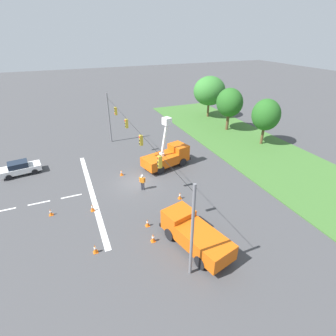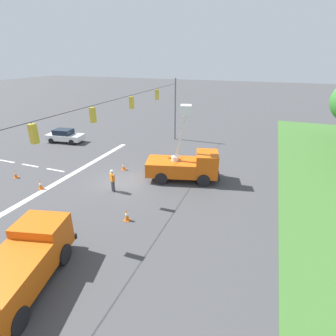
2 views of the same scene
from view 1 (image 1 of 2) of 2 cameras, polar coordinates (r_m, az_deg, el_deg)
The scene contains 19 objects.
ground_plane at distance 29.00m, azimuth -6.90°, elevation -3.23°, with size 200.00×200.00×0.00m, color #424244.
grass_verge at distance 37.26m, azimuth 20.67°, elevation 2.55°, with size 56.00×12.00×0.10m, color #3D6B2D.
lane_markings at distance 28.31m, azimuth -19.25°, elevation -5.60°, with size 17.60×15.25×0.01m.
signal_gantry at distance 26.93m, azimuth -7.46°, elevation 5.14°, with size 26.20×0.33×7.20m.
tree_far_west at distance 50.66m, azimuth 9.01°, elevation 16.24°, with size 5.59×5.88×7.53m.
tree_west at distance 44.10m, azimuth 13.26°, elevation 13.68°, with size 4.51×4.05×6.85m.
tree_centre at distance 39.59m, azimuth 20.56°, elevation 10.78°, with size 3.98×3.85×6.59m.
utility_truck_bucket_lift at distance 31.74m, azimuth -0.08°, elevation 2.63°, with size 3.85×6.32×6.13m.
utility_truck_support_near at distance 20.60m, azimuth 5.72°, elevation -14.08°, with size 6.60×3.81×2.19m.
sedan_white at distance 34.65m, azimuth -29.53°, elevation 0.01°, with size 2.37×4.50×1.56m.
road_worker at distance 27.26m, azimuth -5.59°, elevation -2.89°, with size 0.42×0.56×1.77m.
traffic_cone_foreground_left at distance 21.23m, azimuth -15.58°, elevation -16.55°, with size 0.36×0.36×0.77m.
traffic_cone_foreground_right at distance 22.84m, azimuth -4.50°, elevation -11.79°, with size 0.36×0.36×0.71m.
traffic_cone_mid_left at distance 21.38m, azimuth -3.28°, elevation -14.90°, with size 0.36×0.36×0.78m.
traffic_cone_mid_right at distance 34.60m, azimuth 2.18°, elevation 3.10°, with size 0.36×0.36×0.77m.
traffic_cone_near_bucket at distance 25.39m, azimuth -16.15°, elevation -8.25°, with size 0.36×0.36×0.77m.
traffic_cone_lane_edge_a at distance 30.56m, azimuth -10.10°, elevation -0.98°, with size 0.36×0.36×0.72m.
traffic_cone_lane_edge_b at distance 26.19m, azimuth -24.18°, elevation -8.76°, with size 0.36×0.36×0.66m.
traffic_cone_far_left at distance 26.06m, azimuth 2.62°, elevation -5.99°, with size 0.36×0.36×0.76m.
Camera 1 is at (24.06, -6.26, 14.92)m, focal length 28.00 mm.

